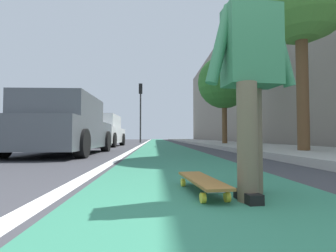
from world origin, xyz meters
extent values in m
plane|color=#38383D|center=(10.00, 0.00, 0.00)|extent=(80.00, 80.00, 0.00)
cube|color=#2D7256|center=(24.00, 0.00, 0.00)|extent=(56.00, 1.99, 0.00)
cube|color=silver|center=(20.00, 1.14, 0.00)|extent=(52.00, 0.16, 0.01)
cube|color=#9E9B93|center=(18.00, -3.47, 0.07)|extent=(52.00, 3.20, 0.13)
cube|color=gray|center=(22.00, -6.60, 5.06)|extent=(40.00, 1.20, 10.13)
cylinder|color=yellow|center=(1.14, 0.14, 0.04)|extent=(0.07, 0.04, 0.07)
cylinder|color=yellow|center=(1.16, -0.03, 0.04)|extent=(0.07, 0.04, 0.07)
cylinder|color=yellow|center=(0.55, 0.07, 0.04)|extent=(0.07, 0.04, 0.07)
cylinder|color=yellow|center=(0.56, -0.10, 0.04)|extent=(0.07, 0.04, 0.07)
cube|color=silver|center=(1.15, 0.05, 0.08)|extent=(0.07, 0.13, 0.02)
cube|color=silver|center=(0.56, -0.02, 0.08)|extent=(0.07, 0.13, 0.02)
cube|color=olive|center=(0.85, 0.02, 0.10)|extent=(0.86, 0.30, 0.02)
cylinder|color=brown|center=(0.57, -0.25, 0.41)|extent=(0.14, 0.14, 0.82)
cylinder|color=brown|center=(0.85, -0.40, 0.41)|extent=(0.14, 0.14, 0.82)
cube|color=black|center=(0.57, -0.25, 0.04)|extent=(0.27, 0.13, 0.07)
cube|color=#33724C|center=(0.70, -0.33, 1.12)|extent=(0.28, 0.42, 0.60)
cylinder|color=#33724C|center=(0.68, -0.09, 1.12)|extent=(0.12, 0.24, 0.60)
cylinder|color=#33724C|center=(0.73, -0.57, 1.12)|extent=(0.12, 0.24, 0.60)
cube|color=#4C5156|center=(5.61, 2.72, 0.52)|extent=(4.09, 1.76, 0.70)
cube|color=#4C5156|center=(5.46, 2.72, 1.17)|extent=(2.26, 1.61, 0.60)
cube|color=#4C606B|center=(6.58, 2.71, 1.17)|extent=(0.05, 1.53, 0.51)
cylinder|color=black|center=(6.88, 3.53, 0.31)|extent=(0.62, 0.22, 0.62)
cylinder|color=black|center=(6.87, 1.89, 0.31)|extent=(0.62, 0.22, 0.62)
cylinder|color=black|center=(4.35, 3.55, 0.31)|extent=(0.62, 0.22, 0.62)
cylinder|color=black|center=(4.34, 1.91, 0.31)|extent=(0.62, 0.22, 0.62)
cube|color=silver|center=(11.38, 2.97, 0.53)|extent=(4.24, 1.85, 0.70)
cube|color=silver|center=(11.23, 2.97, 1.18)|extent=(2.35, 1.67, 0.60)
cube|color=#4C606B|center=(12.38, 2.94, 1.18)|extent=(0.08, 1.54, 0.51)
cylinder|color=black|center=(12.70, 3.76, 0.32)|extent=(0.64, 0.24, 0.63)
cylinder|color=black|center=(12.66, 2.10, 0.32)|extent=(0.64, 0.24, 0.63)
cylinder|color=black|center=(10.10, 3.83, 0.32)|extent=(0.64, 0.24, 0.63)
cylinder|color=black|center=(10.06, 2.17, 0.32)|extent=(0.64, 0.24, 0.63)
cylinder|color=#2D2D2D|center=(19.68, 1.54, 1.96)|extent=(0.12, 0.12, 3.92)
cube|color=black|center=(19.68, 1.54, 4.32)|extent=(0.24, 0.28, 0.80)
sphere|color=red|center=(19.81, 1.54, 4.58)|extent=(0.16, 0.16, 0.16)
sphere|color=#392907|center=(19.81, 1.54, 4.32)|extent=(0.16, 0.16, 0.16)
sphere|color=black|center=(19.81, 1.54, 4.06)|extent=(0.16, 0.16, 0.16)
cylinder|color=brown|center=(4.72, -3.07, 1.56)|extent=(0.27, 0.27, 3.12)
cylinder|color=brown|center=(11.60, -3.07, 1.13)|extent=(0.25, 0.25, 2.26)
sphere|color=#2D6B28|center=(11.60, -3.07, 3.18)|extent=(2.63, 2.63, 2.63)
camera|label=1|loc=(-1.20, 0.39, 0.44)|focal=27.98mm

